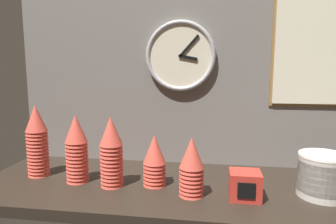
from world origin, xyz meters
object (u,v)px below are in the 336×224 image
(bowl_stack_far_right, at_px, (322,174))
(napkin_dispenser, at_px, (245,185))
(cup_stack_left, at_px, (77,148))
(cup_stack_far_left, at_px, (37,141))
(wall_clock, at_px, (180,56))
(cup_stack_center_right, at_px, (192,167))
(menu_board, at_px, (327,31))
(cup_stack_center_left, at_px, (111,152))
(cup_stack_center, at_px, (154,160))

(bowl_stack_far_right, distance_m, napkin_dispenser, 0.27)
(cup_stack_left, bearing_deg, cup_stack_far_left, 168.87)
(wall_clock, bearing_deg, cup_stack_far_left, -156.97)
(bowl_stack_far_right, bearing_deg, cup_stack_center_right, -172.09)
(cup_stack_far_left, xyz_separation_m, cup_stack_left, (0.19, -0.04, -0.01))
(cup_stack_far_left, bearing_deg, bowl_stack_far_right, -2.13)
(cup_stack_far_left, height_order, napkin_dispenser, cup_stack_far_left)
(cup_stack_center_right, xyz_separation_m, bowl_stack_far_right, (0.44, 0.06, -0.03))
(cup_stack_far_left, height_order, bowl_stack_far_right, cup_stack_far_left)
(napkin_dispenser, bearing_deg, cup_stack_far_left, 173.03)
(cup_stack_center_right, distance_m, wall_clock, 0.52)
(cup_stack_center_right, relative_size, menu_board, 0.33)
(cup_stack_center_left, bearing_deg, cup_stack_center, 10.77)
(cup_stack_center_right, bearing_deg, cup_stack_center, 153.23)
(menu_board, bearing_deg, cup_stack_center_right, -146.31)
(bowl_stack_far_right, relative_size, menu_board, 0.26)
(cup_stack_far_left, distance_m, napkin_dispenser, 0.83)
(cup_stack_center_right, distance_m, bowl_stack_far_right, 0.45)
(cup_stack_left, bearing_deg, menu_board, 16.28)
(cup_stack_left, height_order, napkin_dispenser, cup_stack_left)
(bowl_stack_far_right, relative_size, wall_clock, 0.53)
(cup_stack_far_left, relative_size, wall_clock, 0.95)
(cup_stack_center_left, distance_m, bowl_stack_far_right, 0.75)
(cup_stack_left, bearing_deg, napkin_dispenser, -5.70)
(cup_stack_center, distance_m, cup_stack_left, 0.31)
(wall_clock, bearing_deg, cup_stack_left, -143.43)
(cup_stack_left, bearing_deg, cup_stack_center_right, -8.25)
(cup_stack_center_right, height_order, wall_clock, wall_clock)
(cup_stack_far_left, relative_size, cup_stack_center_left, 1.11)
(wall_clock, xyz_separation_m, napkin_dispenser, (0.26, -0.34, -0.44))
(bowl_stack_far_right, bearing_deg, menu_board, 74.86)
(menu_board, bearing_deg, napkin_dispenser, -134.62)
(cup_stack_center_left, relative_size, cup_stack_center_right, 1.27)
(cup_stack_left, relative_size, wall_clock, 0.86)
(cup_stack_center_left, bearing_deg, menu_board, 20.36)
(bowl_stack_far_right, bearing_deg, cup_stack_center, 178.94)
(cup_stack_center_left, height_order, menu_board, menu_board)
(bowl_stack_far_right, bearing_deg, cup_stack_far_left, 177.87)
(cup_stack_center_left, height_order, cup_stack_left, same)
(cup_stack_left, height_order, wall_clock, wall_clock)
(bowl_stack_far_right, bearing_deg, napkin_dispenser, -167.28)
(cup_stack_left, xyz_separation_m, wall_clock, (0.37, 0.27, 0.36))
(cup_stack_center, height_order, cup_stack_left, cup_stack_left)
(menu_board, bearing_deg, bowl_stack_far_right, -105.14)
(wall_clock, relative_size, napkin_dispenser, 2.98)
(cup_stack_left, height_order, cup_stack_center_right, cup_stack_left)
(cup_stack_center, relative_size, bowl_stack_far_right, 1.18)
(cup_stack_far_left, distance_m, wall_clock, 0.70)
(cup_stack_center_right, height_order, napkin_dispenser, cup_stack_center_right)
(cup_stack_center_left, xyz_separation_m, bowl_stack_far_right, (0.75, 0.02, -0.05))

